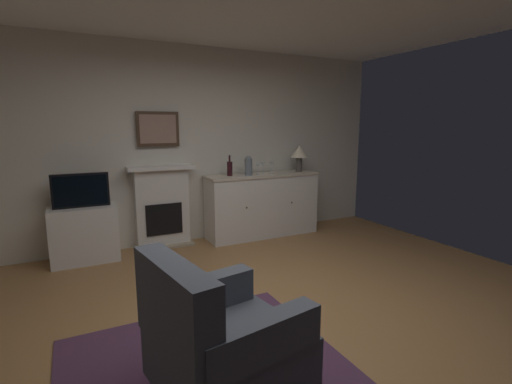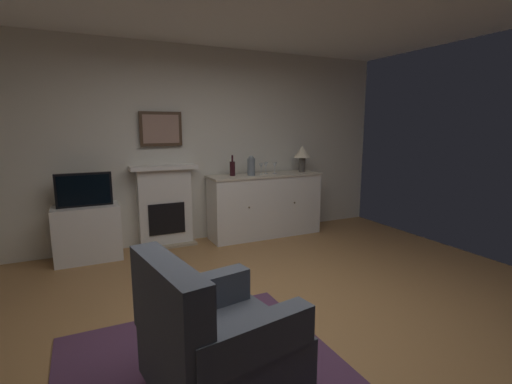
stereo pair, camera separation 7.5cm
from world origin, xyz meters
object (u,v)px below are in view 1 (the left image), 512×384
at_px(wine_glass_right, 272,165).
at_px(vase_decorative, 248,166).
at_px(framed_picture, 158,129).
at_px(wine_glass_center, 263,165).
at_px(wine_glass_left, 258,166).
at_px(armchair, 219,341).
at_px(tv_set, 81,190).
at_px(tv_cabinet, 84,234).
at_px(fireplace_unit, 162,206).
at_px(table_lamp, 299,153).
at_px(sideboard_cabinet, 262,205).
at_px(wine_bottle, 230,168).

bearing_deg(wine_glass_right, vase_decorative, -177.85).
xyz_separation_m(framed_picture, wine_glass_center, (1.46, -0.19, -0.53)).
relative_size(wine_glass_left, armchair, 0.18).
bearing_deg(tv_set, armchair, -77.83).
bearing_deg(armchair, wine_glass_center, 57.93).
xyz_separation_m(wine_glass_center, tv_cabinet, (-2.43, -0.02, -0.71)).
xyz_separation_m(wine_glass_right, armchair, (-1.93, -2.83, -0.66)).
height_order(framed_picture, tv_set, framed_picture).
height_order(vase_decorative, tv_set, vase_decorative).
height_order(fireplace_unit, wine_glass_right, fireplace_unit).
bearing_deg(wine_glass_center, tv_set, -178.98).
height_order(table_lamp, armchair, table_lamp).
height_order(sideboard_cabinet, armchair, sideboard_cabinet).
relative_size(wine_bottle, vase_decorative, 1.03).
relative_size(framed_picture, armchair, 0.60).
bearing_deg(sideboard_cabinet, table_lamp, 0.00).
bearing_deg(wine_glass_right, armchair, -124.26).
distance_m(framed_picture, tv_set, 1.22).
distance_m(wine_bottle, wine_glass_right, 0.64).
distance_m(wine_glass_center, wine_glass_right, 0.13).
relative_size(sideboard_cabinet, wine_bottle, 5.83).
distance_m(framed_picture, vase_decorative, 1.32).
bearing_deg(wine_glass_left, vase_decorative, -173.06).
xyz_separation_m(framed_picture, tv_set, (-0.98, -0.23, -0.70)).
bearing_deg(framed_picture, wine_glass_left, -10.60).
distance_m(wine_bottle, wine_glass_left, 0.42).
bearing_deg(fireplace_unit, armchair, -96.73).
relative_size(framed_picture, tv_set, 0.89).
bearing_deg(wine_bottle, framed_picture, 168.92).
height_order(wine_bottle, wine_glass_left, wine_bottle).
xyz_separation_m(wine_bottle, wine_glass_right, (0.64, -0.08, 0.01)).
xyz_separation_m(framed_picture, wine_bottle, (0.93, -0.18, -0.54)).
xyz_separation_m(framed_picture, wine_glass_right, (1.57, -0.26, -0.53)).
height_order(wine_bottle, tv_cabinet, wine_bottle).
height_order(wine_glass_center, tv_set, wine_glass_center).
relative_size(wine_bottle, tv_set, 0.47).
bearing_deg(wine_bottle, sideboard_cabinet, -4.58).
height_order(table_lamp, wine_bottle, table_lamp).
height_order(sideboard_cabinet, wine_bottle, wine_bottle).
distance_m(wine_glass_right, vase_decorative, 0.39).
xyz_separation_m(table_lamp, wine_bottle, (-1.13, 0.04, -0.17)).
bearing_deg(vase_decorative, tv_cabinet, 178.27).
relative_size(vase_decorative, armchair, 0.30).
bearing_deg(vase_decorative, tv_set, 178.89).
bearing_deg(vase_decorative, wine_bottle, 160.16).
distance_m(table_lamp, tv_set, 3.05).
distance_m(wine_bottle, wine_glass_center, 0.53).
bearing_deg(wine_glass_center, wine_glass_left, -149.52).
relative_size(fireplace_unit, wine_bottle, 3.79).
bearing_deg(tv_cabinet, wine_glass_left, -1.10).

